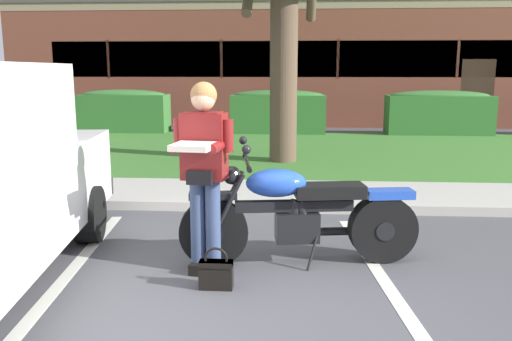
% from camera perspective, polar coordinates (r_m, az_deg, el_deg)
% --- Properties ---
extents(ground_plane, '(140.00, 140.00, 0.00)m').
position_cam_1_polar(ground_plane, '(4.32, 1.37, -14.03)').
color(ground_plane, '#4C4C51').
extents(curb_strip, '(60.00, 0.20, 0.12)m').
position_cam_1_polar(curb_strip, '(6.96, 2.43, -3.85)').
color(curb_strip, '#B7B2A8').
rests_on(curb_strip, ground).
extents(concrete_walk, '(60.00, 1.50, 0.08)m').
position_cam_1_polar(concrete_walk, '(7.79, 2.60, -2.42)').
color(concrete_walk, '#B7B2A8').
rests_on(concrete_walk, ground).
extents(grass_lawn, '(60.00, 6.64, 0.06)m').
position_cam_1_polar(grass_lawn, '(11.79, 3.08, 2.03)').
color(grass_lawn, '#3D752D').
rests_on(grass_lawn, ground).
extents(stall_stripe_0, '(0.53, 4.39, 0.01)m').
position_cam_1_polar(stall_stripe_0, '(4.91, -20.39, -11.56)').
color(stall_stripe_0, silver).
rests_on(stall_stripe_0, ground).
extents(stall_stripe_1, '(0.53, 4.39, 0.01)m').
position_cam_1_polar(stall_stripe_1, '(4.58, 14.55, -12.88)').
color(stall_stripe_1, silver).
rests_on(stall_stripe_1, ground).
extents(motorcycle, '(2.24, 0.82, 1.18)m').
position_cam_1_polar(motorcycle, '(5.06, 5.62, -4.58)').
color(motorcycle, black).
rests_on(motorcycle, ground).
extents(rider_person, '(0.53, 0.61, 1.70)m').
position_cam_1_polar(rider_person, '(4.69, -5.58, 0.81)').
color(rider_person, black).
rests_on(rider_person, ground).
extents(handbag, '(0.28, 0.13, 0.36)m').
position_cam_1_polar(handbag, '(4.57, -4.26, -10.68)').
color(handbag, black).
rests_on(handbag, ground).
extents(hedge_left, '(2.51, 0.90, 1.24)m').
position_cam_1_polar(hedge_left, '(15.78, -13.86, 6.20)').
color(hedge_left, '#336B2D').
rests_on(hedge_left, ground).
extents(hedge_center_left, '(2.60, 0.90, 1.24)m').
position_cam_1_polar(hedge_center_left, '(15.03, 2.35, 6.29)').
color(hedge_center_left, '#336B2D').
rests_on(hedge_center_left, ground).
extents(hedge_center_right, '(2.80, 0.90, 1.24)m').
position_cam_1_polar(hedge_center_right, '(15.54, 18.80, 5.88)').
color(hedge_center_right, '#336B2D').
rests_on(hedge_center_right, ground).
extents(brick_building, '(21.37, 8.89, 4.04)m').
position_cam_1_polar(brick_building, '(21.34, 7.72, 11.20)').
color(brick_building, brown).
rests_on(brick_building, ground).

